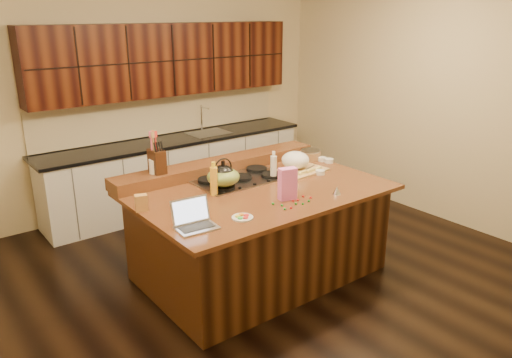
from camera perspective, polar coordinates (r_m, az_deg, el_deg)
room at (r=4.69m, az=0.37°, el=3.90°), size 5.52×5.02×2.72m
island at (r=4.99m, az=0.35°, el=-5.98°), size 2.40×1.60×0.92m
back_ledge at (r=5.34m, az=-4.25°, el=1.57°), size 2.40×0.30×0.12m
cooktop at (r=5.04m, az=-1.73°, el=0.03°), size 0.92×0.52×0.05m
back_counter at (r=6.76m, az=-9.28°, el=5.06°), size 3.70×0.66×2.40m
kettle at (r=4.74m, az=-3.77°, el=0.42°), size 0.28×0.28×0.20m
green_bowl at (r=4.74m, az=-3.76°, el=0.24°), size 0.33×0.33×0.17m
laptop at (r=3.98m, az=-7.12°, el=-4.64°), size 0.34×0.28×0.22m
oil_bottle at (r=4.61m, az=-4.84°, el=-0.26°), size 0.07×0.07×0.27m
vinegar_bottle at (r=5.02m, az=2.01°, el=1.26°), size 0.07×0.07×0.25m
wooden_tray at (r=5.34m, az=4.69°, el=1.92°), size 0.54×0.43×0.21m
ramekin_a at (r=5.26m, az=7.34°, el=0.78°), size 0.12×0.12×0.04m
ramekin_b at (r=5.68m, az=8.34°, el=2.09°), size 0.13×0.13×0.04m
ramekin_c at (r=5.74m, az=7.56°, el=2.28°), size 0.13×0.13×0.04m
strainer_bowl at (r=5.79m, az=6.21°, el=2.72°), size 0.29×0.29×0.09m
kitchen_timer at (r=4.72m, az=9.21°, el=-1.30°), size 0.09×0.09×0.07m
pink_bag at (r=4.50m, az=3.62°, el=-0.55°), size 0.17×0.12×0.30m
candy_plate at (r=4.13m, az=-1.56°, el=-4.42°), size 0.22×0.22×0.01m
package_box at (r=4.37m, az=-12.98°, el=-2.67°), size 0.12×0.10×0.14m
utensil_crock at (r=4.96m, az=-11.44°, el=1.45°), size 0.12×0.12×0.14m
knife_block at (r=4.95m, az=-11.25°, el=2.00°), size 0.12×0.19×0.23m
gumdrop_0 at (r=4.51m, az=4.81°, el=-2.41°), size 0.02×0.02×0.02m
gumdrop_1 at (r=4.30m, az=3.30°, el=-3.44°), size 0.02×0.02×0.02m
gumdrop_2 at (r=4.58m, az=6.27°, el=-2.12°), size 0.02×0.02×0.02m
gumdrop_3 at (r=4.42m, az=1.92°, el=-2.81°), size 0.02×0.02×0.02m
gumdrop_4 at (r=4.54m, az=3.80°, el=-2.24°), size 0.02×0.02×0.02m
gumdrop_5 at (r=4.43m, az=4.56°, el=-2.82°), size 0.02×0.02×0.02m
gumdrop_6 at (r=4.60m, az=5.41°, el=-1.98°), size 0.02×0.02×0.02m
gumdrop_7 at (r=4.43m, az=5.36°, el=-2.84°), size 0.02×0.02×0.02m
gumdrop_8 at (r=4.53m, az=3.47°, el=-2.26°), size 0.02×0.02×0.02m
gumdrop_9 at (r=4.50m, az=6.05°, el=-2.51°), size 0.02×0.02×0.02m
gumdrop_10 at (r=4.33m, az=4.03°, el=-3.30°), size 0.02×0.02×0.02m
gumdrop_11 at (r=4.38m, az=2.97°, el=-3.02°), size 0.02×0.02×0.02m
gumdrop_12 at (r=4.49m, az=4.26°, el=-2.49°), size 0.02×0.02×0.02m
gumdrop_13 at (r=4.41m, az=1.98°, el=-2.84°), size 0.02×0.02×0.02m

